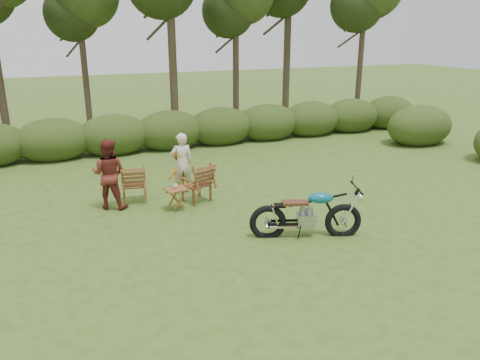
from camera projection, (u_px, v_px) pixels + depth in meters
name	position (u px, v px, depth m)	size (l,w,h in m)	color
ground	(282.00, 247.00, 9.47)	(80.00, 80.00, 0.00)	#314E1A
tree_line	(174.00, 40.00, 17.03)	(22.52, 11.62, 8.14)	#382C1E
motorcycle	(305.00, 236.00, 9.97)	(2.24, 0.85, 1.28)	#0E9ABD
lawn_chair_right	(197.00, 201.00, 12.02)	(0.69, 0.69, 1.00)	#5B2C16
lawn_chair_left	(135.00, 200.00, 12.03)	(0.67, 0.67, 0.97)	brown
side_table	(176.00, 199.00, 11.35)	(0.52, 0.44, 0.54)	brown
cup	(175.00, 186.00, 11.30)	(0.13, 0.13, 0.10)	beige
adult_a	(183.00, 192.00, 12.67)	(0.59, 0.39, 1.63)	beige
adult_b	(112.00, 207.00, 11.56)	(0.84, 0.66, 1.74)	maroon
child	(181.00, 190.00, 12.77)	(0.75, 0.43, 1.16)	#C56512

